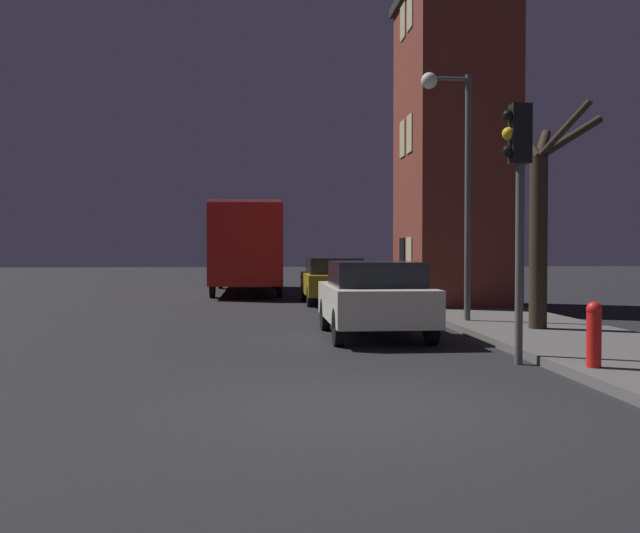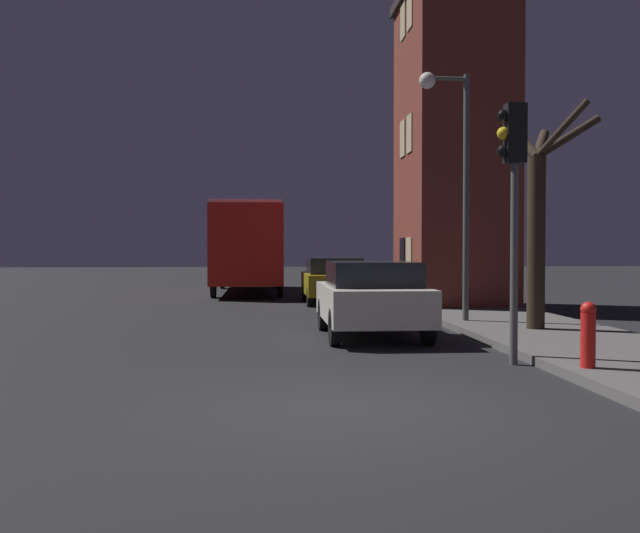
# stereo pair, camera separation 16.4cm
# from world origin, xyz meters

# --- Properties ---
(ground_plane) EXTENTS (120.00, 120.00, 0.00)m
(ground_plane) POSITION_xyz_m (0.00, 0.00, 0.00)
(ground_plane) COLOR black
(brick_building) EXTENTS (3.08, 4.37, 9.44)m
(brick_building) POSITION_xyz_m (4.72, 13.08, 4.89)
(brick_building) COLOR brown
(brick_building) RESTS_ON sidewalk
(streetlamp) EXTENTS (1.15, 0.37, 5.57)m
(streetlamp) POSITION_xyz_m (3.31, 7.86, 3.81)
(streetlamp) COLOR #4C4C4C
(streetlamp) RESTS_ON sidewalk
(traffic_light) EXTENTS (0.43, 0.24, 3.97)m
(traffic_light) POSITION_xyz_m (2.80, 2.64, 2.86)
(traffic_light) COLOR #4C4C4C
(traffic_light) RESTS_ON ground
(bare_tree) EXTENTS (1.60, 1.92, 4.52)m
(bare_tree) POSITION_xyz_m (4.61, 6.18, 2.43)
(bare_tree) COLOR #2D2319
(bare_tree) RESTS_ON sidewalk
(bus) EXTENTS (2.59, 9.03, 3.45)m
(bus) POSITION_xyz_m (-1.55, 20.74, 2.06)
(bus) COLOR red
(bus) RESTS_ON ground
(car_near_lane) EXTENTS (1.90, 3.85, 1.52)m
(car_near_lane) POSITION_xyz_m (1.18, 6.13, 0.81)
(car_near_lane) COLOR beige
(car_near_lane) RESTS_ON ground
(car_mid_lane) EXTENTS (1.85, 3.95, 1.47)m
(car_mid_lane) POSITION_xyz_m (1.29, 14.87, 0.77)
(car_mid_lane) COLOR olive
(car_mid_lane) RESTS_ON ground
(fire_hydrant) EXTENTS (0.21, 0.21, 0.91)m
(fire_hydrant) POSITION_xyz_m (3.45, 1.45, 0.62)
(fire_hydrant) COLOR red
(fire_hydrant) RESTS_ON sidewalk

